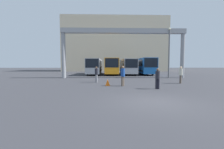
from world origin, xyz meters
TOP-DOWN VIEW (x-y plane):
  - ground_plane at (0.00, 0.00)m, footprint 200.00×200.00m
  - building_backdrop at (0.00, 43.37)m, footprint 32.75×12.00m
  - overhead_gantry at (0.00, 14.97)m, footprint 18.55×0.80m
  - bus_slot_0 at (-5.10, 23.51)m, footprint 2.54×10.75m
  - bus_slot_1 at (-1.70, 23.27)m, footprint 2.60×10.27m
  - bus_slot_2 at (1.70, 23.44)m, footprint 2.45×10.62m
  - bus_slot_3 at (5.10, 24.32)m, footprint 2.61×12.36m
  - pedestrian_near_left at (-1.05, 6.09)m, footprint 0.39×0.39m
  - pedestrian_mid_right at (1.58, 4.28)m, footprint 0.35×0.35m
  - pedestrian_far_center at (-3.69, 9.16)m, footprint 0.37×0.37m
  - pedestrian_mid_left at (5.25, 7.87)m, footprint 0.37×0.37m
  - traffic_cone at (-2.44, 6.32)m, footprint 0.46×0.46m
  - lamp_post at (6.64, 14.35)m, footprint 0.36×0.36m

SIDE VIEW (x-z plane):
  - ground_plane at x=0.00m, z-range 0.00..0.00m
  - traffic_cone at x=-2.44m, z-range 0.00..0.61m
  - pedestrian_mid_right at x=1.58m, z-range 0.05..1.71m
  - pedestrian_far_center at x=-3.69m, z-range 0.05..1.81m
  - pedestrian_mid_left at x=5.25m, z-range 0.06..1.85m
  - pedestrian_near_left at x=-1.05m, z-range 0.06..1.91m
  - bus_slot_2 at x=1.70m, z-range 0.24..3.32m
  - bus_slot_0 at x=-5.10m, z-range 0.24..3.36m
  - bus_slot_1 at x=-1.70m, z-range 0.24..3.45m
  - bus_slot_3 at x=5.10m, z-range 0.25..3.50m
  - lamp_post at x=6.64m, z-range 0.36..7.74m
  - overhead_gantry at x=0.00m, z-range 2.17..9.52m
  - building_backdrop at x=0.00m, z-range 0.00..16.79m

